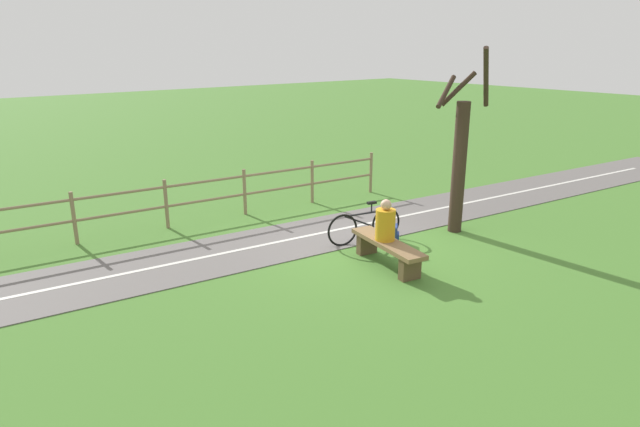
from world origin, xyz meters
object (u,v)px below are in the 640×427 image
(person_seated, at_px, (385,223))
(bench, at_px, (387,249))
(backpack, at_px, (393,234))
(tree_mid_field, at_px, (460,158))
(bicycle, at_px, (365,226))

(person_seated, bearing_deg, bench, 180.00)
(backpack, bearing_deg, tree_mid_field, -100.59)
(backpack, bearing_deg, bicycle, 51.98)
(bicycle, xyz_separation_m, tree_mid_field, (-0.66, -2.08, 1.27))
(tree_mid_field, bearing_deg, bicycle, 72.35)
(bench, xyz_separation_m, bicycle, (1.19, -0.51, 0.03))
(bicycle, relative_size, backpack, 4.32)
(bench, bearing_deg, tree_mid_field, -68.47)
(bench, height_order, person_seated, person_seated)
(bench, distance_m, bicycle, 1.30)
(person_seated, height_order, tree_mid_field, tree_mid_field)
(bench, xyz_separation_m, tree_mid_field, (0.53, -2.59, 1.29))
(person_seated, relative_size, backpack, 1.98)
(bench, distance_m, backpack, 1.29)
(bicycle, relative_size, tree_mid_field, 0.43)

